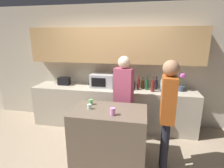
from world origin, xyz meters
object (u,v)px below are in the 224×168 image
Objects in this scene: bottle_0 at (130,84)px; bottle_6 at (156,84)px; microwave at (103,80)px; cup_0 at (89,107)px; bottle_3 at (143,84)px; bottle_7 at (162,85)px; toaster at (64,81)px; bottle_2 at (138,84)px; person_left at (168,108)px; bottle_5 at (153,86)px; potted_plant at (182,82)px; cup_2 at (113,112)px; bottle_1 at (134,86)px; bottle_4 at (147,85)px; cup_1 at (91,102)px; person_center at (124,93)px.

bottle_6 reaches higher than bottle_0.
microwave is 6.66× the size of cup_0.
bottle_7 is (0.40, -0.10, 0.03)m from bottle_3.
bottle_2 is at bearing -1.53° from toaster.
bottle_3 is 0.15× the size of person_left.
bottle_6 is (1.18, 0.01, -0.04)m from microwave.
person_left is (0.16, -1.14, -0.01)m from bottle_5.
potted_plant is 1.36m from person_left.
bottle_3 reaches higher than cup_0.
cup_2 is (-0.68, -1.44, -0.06)m from bottle_6.
bottle_5 reaches higher than bottle_6.
bottle_6 is (2.11, 0.01, 0.02)m from toaster.
bottle_1 is 0.29m from bottle_4.
bottle_1 is at bearing 62.19° from cup_0.
bottle_6 is 0.17× the size of person_left.
bottle_3 is 1.39m from cup_1.
person_center reaches higher than bottle_7.
potted_plant is 1.55× the size of bottle_3.
potted_plant is 0.61m from bottle_5.
toaster is 1.62m from person_center.
cup_0 is 0.70× the size of cup_2.
microwave reaches higher than toaster.
bottle_1 is at bearing -164.85° from bottle_6.
bottle_3 is 1.50m from cup_2.
toaster is 0.90× the size of bottle_6.
bottle_2 is 0.19m from bottle_4.
bottle_2 reaches higher than cup_0.
microwave is 0.98m from bottle_4.
toaster is at bearing 175.95° from bottle_1.
bottle_1 is 3.22× the size of cup_0.
person_center is (-0.43, -0.59, -0.02)m from bottle_4.
bottle_7 reaches higher than bottle_0.
bottle_3 reaches higher than toaster.
person_center reaches higher than cup_0.
potted_plant reaches higher than bottle_2.
person_center is at bearing -126.19° from bottle_4.
bottle_4 is at bearing -33.96° from bottle_3.
person_left reaches higher than bottle_4.
person_center is (-0.25, -0.59, -0.03)m from bottle_2.
cup_1 is 0.79× the size of cup_2.
cup_1 is (-0.92, -1.04, -0.07)m from bottle_4.
bottle_0 is at bearing -177.10° from bottle_6.
microwave is 1.80× the size of bottle_6.
potted_plant is 1.57× the size of bottle_1.
cup_0 is (-0.79, -1.29, -0.06)m from bottle_3.
toaster is 1.74m from bottle_2.
bottle_0 is 2.56× the size of cup_2.
bottle_7 is 1.56m from cup_2.
bottle_3 is 2.90× the size of cup_1.
bottle_0 is at bearing 175.84° from bottle_4.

